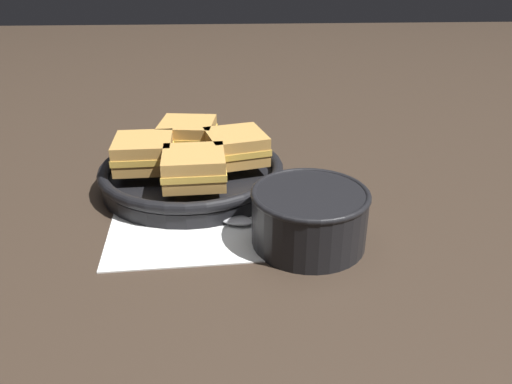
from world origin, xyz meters
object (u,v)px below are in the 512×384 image
object	(u,v)px
soup_bowl	(309,214)
sandwich_near_right	(144,153)
sandwich_near_left	(188,134)
sandwich_far_right	(236,146)
sandwich_far_left	(194,167)
spoon	(222,218)
skillet	(192,175)

from	to	relation	value
soup_bowl	sandwich_near_right	world-z (taller)	sandwich_near_right
sandwich_near_left	sandwich_far_right	bearing A→B (deg)	-37.65
sandwich_near_left	sandwich_near_right	xyz separation A→B (m)	(-0.06, -0.08, 0.00)
sandwich_near_left	sandwich_far_left	distance (m)	0.15
sandwich_far_right	sandwich_near_left	bearing A→B (deg)	142.35
sandwich_near_left	sandwich_far_left	world-z (taller)	same
spoon	sandwich_far_right	xyz separation A→B (m)	(0.02, 0.13, 0.06)
sandwich_near_left	sandwich_far_left	xyz separation A→B (m)	(0.02, -0.14, 0.00)
sandwich_near_left	sandwich_near_right	distance (m)	0.10
soup_bowl	sandwich_near_left	world-z (taller)	sandwich_near_left
skillet	sandwich_near_right	world-z (taller)	sandwich_near_right
skillet	sandwich_near_right	distance (m)	0.08
sandwich_near_right	sandwich_far_left	size ratio (longest dim) A/B	0.99
soup_bowl	skillet	bearing A→B (deg)	131.81
sandwich_near_left	sandwich_far_right	size ratio (longest dim) A/B	0.91
sandwich_far_left	soup_bowl	bearing A→B (deg)	-35.58
soup_bowl	sandwich_near_right	distance (m)	0.29
spoon	sandwich_near_left	world-z (taller)	sandwich_near_left
sandwich_near_right	soup_bowl	bearing A→B (deg)	-36.31
sandwich_near_right	sandwich_far_right	distance (m)	0.15
skillet	sandwich_far_right	distance (m)	0.08
sandwich_near_right	sandwich_far_right	size ratio (longest dim) A/B	0.85
spoon	skillet	world-z (taller)	skillet
spoon	soup_bowl	bearing A→B (deg)	-7.30
soup_bowl	sandwich_far_left	xyz separation A→B (m)	(-0.15, 0.11, 0.02)
soup_bowl	skillet	world-z (taller)	soup_bowl
soup_bowl	sandwich_far_right	xyz separation A→B (m)	(-0.09, 0.19, 0.02)
sandwich_near_left	sandwich_near_right	size ratio (longest dim) A/B	1.07
skillet	sandwich_near_right	size ratio (longest dim) A/B	3.10
soup_bowl	sandwich_near_right	bearing A→B (deg)	143.69
spoon	skillet	xyz separation A→B (m)	(-0.05, 0.12, 0.01)
spoon	sandwich_near_right	size ratio (longest dim) A/B	1.57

